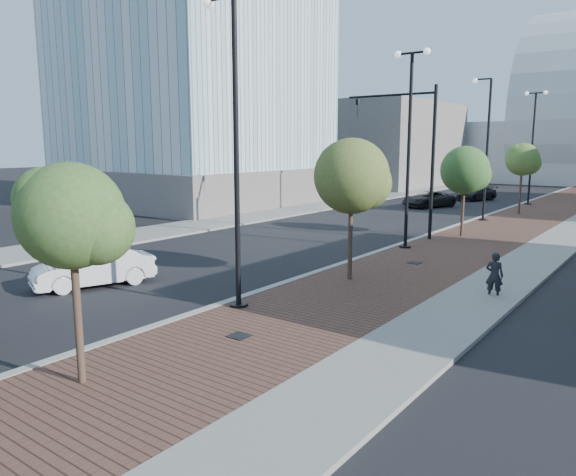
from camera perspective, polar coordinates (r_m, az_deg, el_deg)
The scene contains 20 objects.
sidewalk at distance 42.98m, azimuth 25.85°, elevation 2.19°, with size 7.00×140.00×0.12m, color #4C2D23.
curb at distance 43.76m, azimuth 21.36°, elevation 2.63°, with size 0.30×140.00×0.14m, color gray.
west_sidewalk at distance 48.78m, azimuth 6.48°, elevation 3.89°, with size 4.00×140.00×0.12m, color slate.
white_sedan at distance 20.56m, azimuth -19.76°, elevation -2.92°, with size 1.45×4.17×1.37m, color silver.
dark_car_mid at distance 45.48m, azimuth 14.57°, elevation 3.95°, with size 2.13×4.61×1.28m, color black.
dark_car_far at distance 52.47m, azimuth 19.19°, elevation 4.44°, with size 1.76×4.32×1.25m, color black.
pedestrian at distance 19.03m, azimuth 20.89°, elevation -3.71°, with size 0.56×0.37×1.55m, color black.
streetlight_1 at distance 16.20m, azimuth -5.74°, elevation 7.41°, with size 1.44×0.56×9.21m.
streetlight_2 at distance 26.28m, azimuth 12.58°, elevation 9.15°, with size 1.72×0.56×9.28m.
streetlight_3 at distance 37.58m, azimuth 20.01°, elevation 8.18°, with size 1.44×0.56×9.21m.
streetlight_4 at distance 49.16m, azimuth 24.28°, elevation 8.71°, with size 1.72×0.56×9.28m.
traffic_mast at distance 29.39m, azimuth 13.41°, elevation 9.48°, with size 5.09×0.20×8.00m.
tree_0 at distance 11.52m, azimuth -21.63°, elevation 2.09°, with size 2.22×2.14×4.68m.
tree_1 at distance 19.61m, azimuth 6.85°, elevation 6.44°, with size 2.72×2.72×5.25m.
tree_2 at distance 30.61m, azimuth 18.20°, elevation 6.77°, with size 2.59×2.57×4.96m.
tree_3 at distance 42.14m, azimuth 23.50°, elevation 7.58°, with size 2.37×2.32×5.15m.
tower_podium at distance 49.17m, azimuth -9.54°, elevation 5.55°, with size 19.00×19.00×3.00m, color #645D5A.
commercial_block_nw at distance 69.46m, azimuth 9.94°, elevation 9.62°, with size 14.00×20.00×10.00m, color #665F5C.
utility_cover_1 at distance 14.27m, azimuth -5.17°, elevation -10.20°, with size 0.50×0.50×0.02m, color black.
utility_cover_2 at distance 23.32m, azimuth 13.16°, elevation -2.54°, with size 0.50×0.50×0.02m, color black.
Camera 1 is at (11.39, -1.96, 4.99)m, focal length 33.81 mm.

